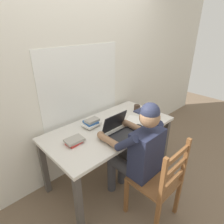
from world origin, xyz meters
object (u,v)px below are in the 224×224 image
Objects in this scene: desk at (110,134)px; landscape_photo_print at (137,121)px; book_stack_main at (91,123)px; book_stack_side at (74,141)px; wooden_chair at (159,182)px; seated_person at (138,151)px; coffee_mug_dark at (137,108)px; computer_mouse at (139,126)px; coffee_mug_white at (122,117)px; laptop at (120,130)px.

desk is 0.39m from landscape_photo_print.
book_stack_side is (-0.34, -0.15, -0.02)m from book_stack_main.
desk is 0.26m from book_stack_main.
desk is at bearing 85.76° from wooden_chair.
desk is at bearing 83.24° from seated_person.
book_stack_side is (-0.50, 0.01, 0.12)m from desk.
coffee_mug_dark is (0.57, 0.07, 0.14)m from desk.
book_stack_main reaches higher than coffee_mug_dark.
coffee_mug_white is at bearing 94.62° from computer_mouse.
desk is 4.69× the size of laptop.
wooden_chair is at bearing -109.84° from coffee_mug_white.
seated_person reaches higher than coffee_mug_white.
book_stack_main is at bearing 98.51° from seated_person.
coffee_mug_white reaches higher than desk.
landscape_photo_print is (0.51, -0.29, -0.04)m from book_stack_main.
coffee_mug_white reaches higher than coffee_mug_dark.
desk is at bearing -173.32° from coffee_mug_dark.
desk is 13.72× the size of coffee_mug_dark.
laptop is at bearing -156.45° from coffee_mug_dark.
book_stack_main is (-0.09, 0.63, 0.11)m from seated_person.
seated_person is at bearing -96.76° from desk.
book_stack_main is at bearing 133.98° from computer_mouse.
wooden_chair reaches higher than coffee_mug_dark.
laptop reaches higher than landscape_photo_print.
seated_person reaches higher than landscape_photo_print.
seated_person reaches higher than laptop.
book_stack_side reaches higher than landscape_photo_print.
computer_mouse is at bearing -111.06° from landscape_photo_print.
coffee_mug_dark is 0.87× the size of landscape_photo_print.
coffee_mug_dark is 0.59× the size of book_stack_side.
wooden_chair is (-0.00, -0.28, -0.23)m from seated_person.
computer_mouse is (0.28, -0.05, -0.04)m from laptop.
seated_person is 12.59× the size of computer_mouse.
laptop reaches higher than desk.
coffee_mug_white is 0.40m from book_stack_main.
coffee_mug_white is at bearing 4.64° from desk.
book_stack_side is (-0.44, 0.76, 0.31)m from wooden_chair.
seated_person is at bearing -118.00° from landscape_photo_print.
coffee_mug_white reaches higher than book_stack_side.
book_stack_main reaches higher than computer_mouse.
desk is 11.92× the size of landscape_photo_print.
book_stack_main reaches higher than landscape_photo_print.
seated_person is (-0.06, -0.47, 0.03)m from desk.
coffee_mug_dark is at bearing -7.54° from book_stack_main.
coffee_mug_white is 0.59× the size of book_stack_side.
wooden_chair is 2.89× the size of laptop.
landscape_photo_print is (0.11, 0.12, -0.02)m from computer_mouse.
coffee_mug_dark is 0.29m from landscape_photo_print.
computer_mouse is at bearing 59.44° from wooden_chair.
wooden_chair is at bearing -92.15° from laptop.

